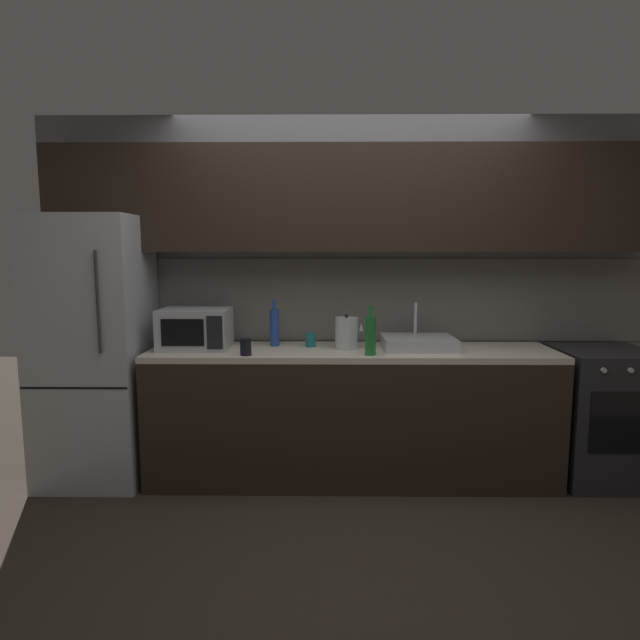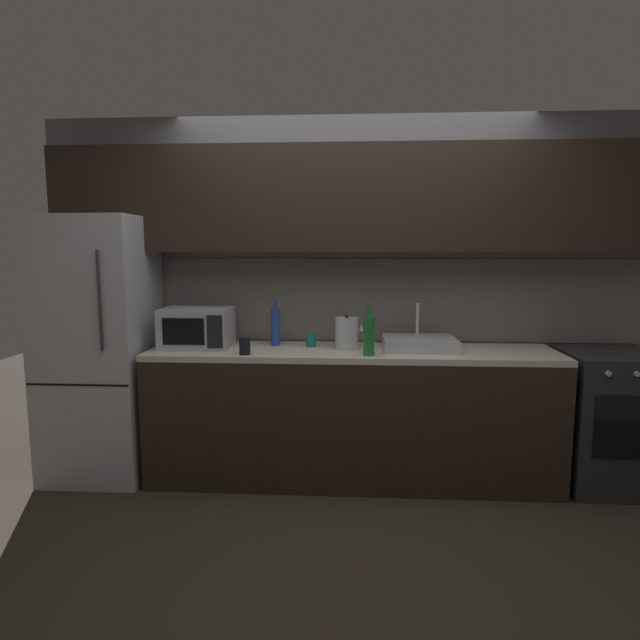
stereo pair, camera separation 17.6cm
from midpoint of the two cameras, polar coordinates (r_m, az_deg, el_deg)
ground_plane at (r=3.06m, az=5.04°, el=-23.28°), size 10.00×10.00×0.00m
back_wall at (r=3.82m, az=4.84°, el=7.29°), size 4.45×0.44×2.50m
counter_run at (r=3.70m, az=4.75°, el=-10.03°), size 2.71×0.60×0.90m
refrigerator at (r=3.95m, az=-21.28°, el=-2.77°), size 0.68×0.69×1.79m
oven_range at (r=4.10m, az=29.50°, el=-9.22°), size 0.60×0.62×0.90m
microwave at (r=3.71m, az=-11.68°, el=-0.82°), size 0.46×0.35×0.27m
sink_basin at (r=3.65m, az=11.93°, el=-2.46°), size 0.48×0.38×0.30m
kettle at (r=3.58m, az=4.28°, el=-1.43°), size 0.19×0.16×0.24m
wine_bottle_blue at (r=3.71m, az=-3.43°, el=-0.69°), size 0.06×0.06×0.33m
wine_bottle_green at (r=3.37m, az=6.75°, el=-1.66°), size 0.07×0.07×0.31m
mug_teal at (r=3.67m, az=0.41°, el=-2.14°), size 0.07×0.07×0.09m
mug_dark at (r=3.41m, az=-6.60°, el=-2.81°), size 0.07×0.07×0.11m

